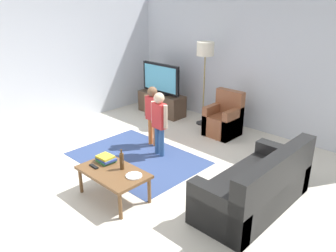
{
  "coord_description": "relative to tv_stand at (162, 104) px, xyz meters",
  "views": [
    {
      "loc": [
        3.56,
        -3.11,
        2.66
      ],
      "look_at": [
        0.0,
        0.6,
        0.65
      ],
      "focal_mm": 35.81,
      "sensor_mm": 36.0,
      "label": 1
    }
  ],
  "objects": [
    {
      "name": "child_near_tv",
      "position": [
        1.16,
        -1.4,
        0.44
      ],
      "size": [
        0.38,
        0.18,
        1.14
      ],
      "color": "orange",
      "rests_on": "ground"
    },
    {
      "name": "wall_back",
      "position": [
        1.84,
        0.7,
        1.11
      ],
      "size": [
        6.0,
        0.12,
        2.7
      ],
      "primitive_type": "cube",
      "color": "silver",
      "rests_on": "ground"
    },
    {
      "name": "tv_stand",
      "position": [
        0.0,
        0.0,
        0.0
      ],
      "size": [
        1.2,
        0.44,
        0.5
      ],
      "color": "#4C3828",
      "rests_on": "ground"
    },
    {
      "name": "book_stack",
      "position": [
        1.77,
        -2.91,
        0.22
      ],
      "size": [
        0.29,
        0.23,
        0.1
      ],
      "color": "#388C4C",
      "rests_on": "coffee_table"
    },
    {
      "name": "armchair",
      "position": [
        1.83,
        -0.04,
        0.05
      ],
      "size": [
        0.6,
        0.6,
        0.9
      ],
      "color": "brown",
      "rests_on": "ground"
    },
    {
      "name": "couch",
      "position": [
        3.64,
        -1.85,
        0.05
      ],
      "size": [
        0.8,
        1.8,
        0.86
      ],
      "color": "black",
      "rests_on": "ground"
    },
    {
      "name": "bottle",
      "position": [
        2.11,
        -2.89,
        0.3
      ],
      "size": [
        0.06,
        0.06,
        0.3
      ],
      "color": "#4C3319",
      "rests_on": "coffee_table"
    },
    {
      "name": "coffee_table",
      "position": [
        2.06,
        -3.01,
        0.13
      ],
      "size": [
        1.0,
        0.6,
        0.42
      ],
      "color": "brown",
      "rests_on": "ground"
    },
    {
      "name": "plate",
      "position": [
        2.38,
        -2.91,
        0.18
      ],
      "size": [
        0.22,
        0.22,
        0.02
      ],
      "color": "white",
      "rests_on": "coffee_table"
    },
    {
      "name": "ground",
      "position": [
        1.84,
        -2.3,
        -0.24
      ],
      "size": [
        7.8,
        7.8,
        0.0
      ],
      "primitive_type": "plane",
      "color": "beige"
    },
    {
      "name": "tv_remote",
      "position": [
        1.78,
        -3.13,
        0.19
      ],
      "size": [
        0.17,
        0.05,
        0.02
      ],
      "primitive_type": "cube",
      "rotation": [
        0.0,
        0.0,
        -0.04
      ],
      "color": "black",
      "rests_on": "coffee_table"
    },
    {
      "name": "child_center",
      "position": [
        1.56,
        -1.62,
        0.45
      ],
      "size": [
        0.38,
        0.19,
        1.15
      ],
      "color": "#33598C",
      "rests_on": "ground"
    },
    {
      "name": "wall_left",
      "position": [
        -1.16,
        -2.3,
        1.11
      ],
      "size": [
        0.12,
        6.0,
        2.7
      ],
      "primitive_type": "cube",
      "color": "silver",
      "rests_on": "ground"
    },
    {
      "name": "floor_lamp",
      "position": [
        1.13,
        0.15,
        1.3
      ],
      "size": [
        0.36,
        0.36,
        1.78
      ],
      "color": "#262626",
      "rests_on": "ground"
    },
    {
      "name": "tv",
      "position": [
        0.0,
        -0.02,
        0.6
      ],
      "size": [
        1.1,
        0.28,
        0.71
      ],
      "color": "black",
      "rests_on": "tv_stand"
    },
    {
      "name": "area_rug",
      "position": [
        1.38,
        -1.99,
        -0.24
      ],
      "size": [
        2.2,
        1.6,
        0.01
      ],
      "primitive_type": "cube",
      "color": "#33477A",
      "rests_on": "ground"
    }
  ]
}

